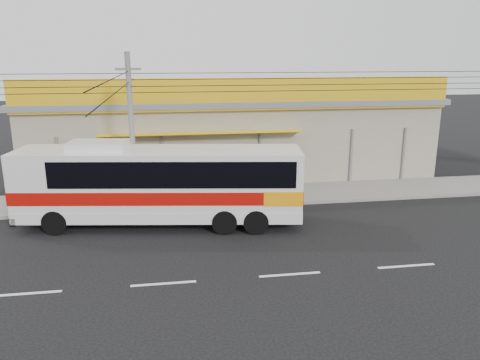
{
  "coord_description": "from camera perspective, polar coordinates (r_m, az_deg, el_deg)",
  "views": [
    {
      "loc": [
        -3.7,
        -15.76,
        6.84
      ],
      "look_at": [
        -0.91,
        2.0,
        1.98
      ],
      "focal_mm": 35.0,
      "sensor_mm": 36.0,
      "label": 1
    }
  ],
  "objects": [
    {
      "name": "ground",
      "position": [
        17.57,
        3.98,
        -7.83
      ],
      "size": [
        120.0,
        120.0,
        0.0
      ],
      "primitive_type": "plane",
      "color": "black",
      "rests_on": "ground"
    },
    {
      "name": "coach_bus",
      "position": [
        19.16,
        -9.25,
        -0.1
      ],
      "size": [
        11.62,
        4.07,
        3.51
      ],
      "rotation": [
        0.0,
        0.0,
        -0.15
      ],
      "color": "silver",
      "rests_on": "ground"
    },
    {
      "name": "lane_markings",
      "position": [
        15.37,
        6.08,
        -11.4
      ],
      "size": [
        50.0,
        0.12,
        0.01
      ],
      "primitive_type": null,
      "color": "silver",
      "rests_on": "ground"
    },
    {
      "name": "storefront_building",
      "position": [
        27.92,
        -1.21,
        5.76
      ],
      "size": [
        22.6,
        9.2,
        5.7
      ],
      "color": "gray",
      "rests_on": "ground"
    },
    {
      "name": "sidewalk",
      "position": [
        23.08,
        0.69,
        -1.92
      ],
      "size": [
        30.0,
        3.2,
        0.15
      ],
      "primitive_type": "cube",
      "color": "gray",
      "rests_on": "ground"
    },
    {
      "name": "utility_pole",
      "position": [
        20.04,
        -13.4,
        11.53
      ],
      "size": [
        34.0,
        14.0,
        6.94
      ],
      "color": "#5D5D5A",
      "rests_on": "ground"
    }
  ]
}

